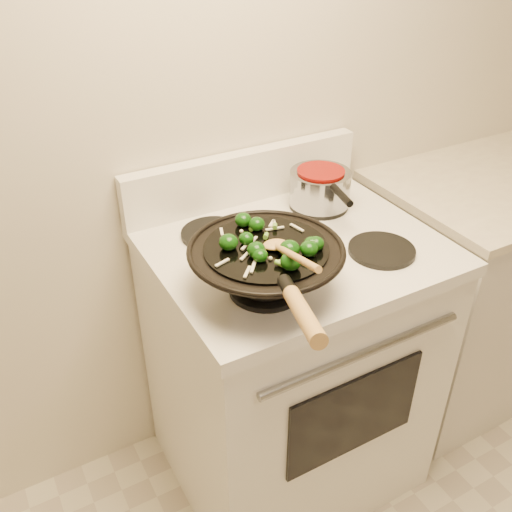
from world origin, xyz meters
TOP-DOWN VIEW (x-y plane):
  - stove at (-0.02, 1.17)m, footprint 0.78×0.67m
  - counter_unit at (0.87, 1.20)m, footprint 0.87×0.62m
  - wok at (-0.20, 1.02)m, footprint 0.37×0.60m
  - stirfry at (-0.19, 1.00)m, footprint 0.26×0.26m
  - wooden_spoon at (-0.20, 0.93)m, footprint 0.09×0.27m
  - saucepan at (0.16, 1.32)m, footprint 0.18×0.29m

SIDE VIEW (x-z plane):
  - counter_unit at x=0.87m, z-range 0.00..0.91m
  - stove at x=-0.02m, z-range -0.07..1.01m
  - saucepan at x=0.16m, z-range 0.93..1.04m
  - wok at x=-0.20m, z-range 0.89..1.10m
  - stirfry at x=-0.19m, z-range 1.04..1.08m
  - wooden_spoon at x=-0.20m, z-range 1.03..1.13m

